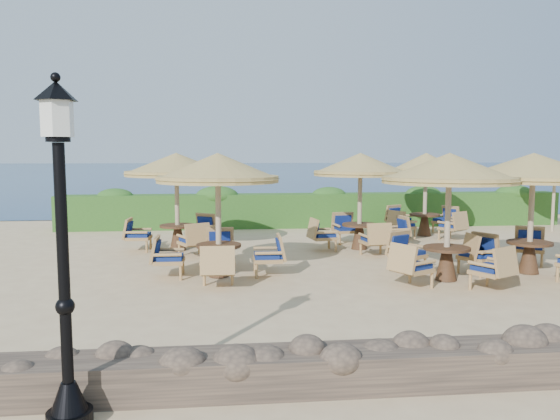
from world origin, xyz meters
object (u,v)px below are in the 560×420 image
at_px(extra_parasol, 555,167).
at_px(cafe_set_3, 177,181).
at_px(cafe_set_1, 449,194).
at_px(cafe_set_0, 218,194).
at_px(cafe_set_5, 425,185).
at_px(lamp_post, 64,270).
at_px(cafe_set_2, 533,184).
at_px(cafe_set_4, 360,186).

relative_size(extra_parasol, cafe_set_3, 0.86).
bearing_deg(cafe_set_1, cafe_set_0, 169.85).
xyz_separation_m(cafe_set_3, cafe_set_5, (7.66, 1.87, -0.26)).
bearing_deg(cafe_set_5, cafe_set_0, -141.68).
distance_m(lamp_post, cafe_set_0, 6.51).
bearing_deg(cafe_set_3, extra_parasol, 10.82).
bearing_deg(cafe_set_1, cafe_set_2, 12.47).
xyz_separation_m(lamp_post, cafe_set_5, (7.93, 11.51, 0.09)).
relative_size(extra_parasol, cafe_set_0, 0.86).
xyz_separation_m(cafe_set_0, cafe_set_5, (6.52, 5.15, -0.14)).
bearing_deg(cafe_set_1, lamp_post, -138.02).
bearing_deg(extra_parasol, cafe_set_0, -153.25).
bearing_deg(extra_parasol, cafe_set_3, -169.18).
bearing_deg(cafe_set_2, lamp_post, -143.99).
height_order(cafe_set_0, cafe_set_2, same).
distance_m(extra_parasol, cafe_set_5, 4.73).
distance_m(extra_parasol, cafe_set_2, 7.45).
relative_size(cafe_set_1, cafe_set_5, 1.00).
xyz_separation_m(extra_parasol, cafe_set_4, (-7.36, -2.66, -0.41)).
height_order(extra_parasol, cafe_set_4, cafe_set_4).
relative_size(cafe_set_1, cafe_set_2, 0.90).
bearing_deg(cafe_set_4, cafe_set_0, -142.19).
relative_size(cafe_set_3, cafe_set_5, 1.01).
bearing_deg(cafe_set_4, lamp_post, -119.32).
distance_m(lamp_post, cafe_set_2, 10.17).
bearing_deg(cafe_set_3, cafe_set_1, -35.19).
bearing_deg(cafe_set_0, cafe_set_1, -10.15).
bearing_deg(cafe_set_4, cafe_set_5, 39.03).
distance_m(cafe_set_1, cafe_set_4, 3.92).
height_order(lamp_post, extra_parasol, lamp_post).
distance_m(cafe_set_1, cafe_set_5, 6.27).
height_order(cafe_set_0, cafe_set_1, same).
height_order(cafe_set_0, cafe_set_5, same).
xyz_separation_m(cafe_set_3, cafe_set_4, (4.97, -0.31, -0.14)).
height_order(cafe_set_1, cafe_set_5, same).
relative_size(cafe_set_1, cafe_set_3, 0.99).
relative_size(cafe_set_3, cafe_set_4, 0.98).
relative_size(lamp_post, cafe_set_0, 1.18).
bearing_deg(cafe_set_0, cafe_set_5, 38.32).
distance_m(cafe_set_0, cafe_set_1, 4.80).
distance_m(cafe_set_1, cafe_set_2, 2.15).
xyz_separation_m(cafe_set_1, cafe_set_3, (-5.86, 4.13, 0.09)).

